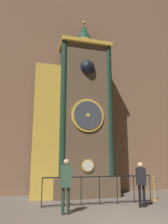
{
  "coord_description": "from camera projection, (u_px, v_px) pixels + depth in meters",
  "views": [
    {
      "loc": [
        -3.21,
        -6.19,
        1.83
      ],
      "look_at": [
        -0.24,
        4.84,
        4.28
      ],
      "focal_mm": 35.0,
      "sensor_mm": 36.0,
      "label": 1
    }
  ],
  "objects": [
    {
      "name": "clock_tower",
      "position": [
        76.0,
        116.0,
        11.49
      ],
      "size": [
        4.27,
        1.84,
        9.72
      ],
      "color": "brown",
      "rests_on": "ground_plane"
    },
    {
      "name": "visitor_near",
      "position": [
        66.0,
        181.0,
        7.5
      ],
      "size": [
        0.34,
        0.23,
        1.81
      ],
      "rotation": [
        0.0,
        0.0,
        0.02
      ],
      "color": "#213427",
      "rests_on": "ground_plane"
    },
    {
      "name": "cathedral_back_wall",
      "position": [
        82.0,
        67.0,
        13.48
      ],
      "size": [
        24.0,
        0.32,
        14.8
      ],
      "color": "#846047",
      "rests_on": "ground_plane"
    },
    {
      "name": "stanchion_post",
      "position": [
        155.0,
        192.0,
        9.84
      ],
      "size": [
        0.28,
        0.28,
        1.04
      ],
      "color": "#B28E33",
      "rests_on": "ground_plane"
    },
    {
      "name": "railing_fence",
      "position": [
        99.0,
        188.0,
        8.99
      ],
      "size": [
        4.72,
        0.05,
        1.12
      ],
      "color": "black",
      "rests_on": "ground_plane"
    },
    {
      "name": "visitor_far",
      "position": [
        141.0,
        180.0,
        8.58
      ],
      "size": [
        0.36,
        0.25,
        1.69
      ],
      "rotation": [
        0.0,
        0.0,
        -0.08
      ],
      "color": "black",
      "rests_on": "ground_plane"
    },
    {
      "name": "ground_plane",
      "position": [
        136.0,
        224.0,
        6.27
      ],
      "size": [
        28.0,
        28.0,
        0.0
      ],
      "primitive_type": "plane",
      "color": "brown"
    }
  ]
}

